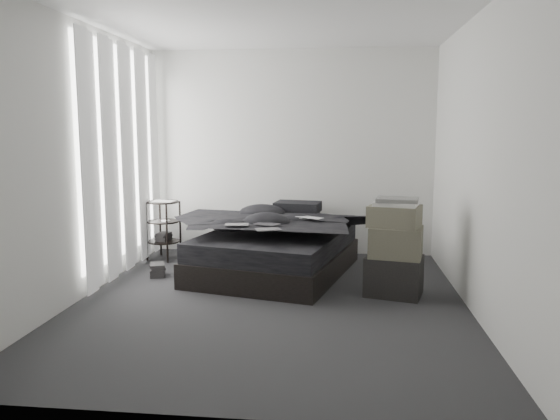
# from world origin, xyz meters

# --- Properties ---
(floor) EXTENTS (3.60, 4.20, 0.01)m
(floor) POSITION_xyz_m (0.00, 0.00, 0.00)
(floor) COLOR #2E2E30
(floor) RESTS_ON ground
(ceiling) EXTENTS (3.60, 4.20, 0.01)m
(ceiling) POSITION_xyz_m (0.00, 0.00, 2.60)
(ceiling) COLOR white
(ceiling) RESTS_ON ground
(wall_back) EXTENTS (3.60, 0.01, 2.60)m
(wall_back) POSITION_xyz_m (0.00, 2.10, 1.30)
(wall_back) COLOR silver
(wall_back) RESTS_ON ground
(wall_front) EXTENTS (3.60, 0.01, 2.60)m
(wall_front) POSITION_xyz_m (0.00, -2.10, 1.30)
(wall_front) COLOR silver
(wall_front) RESTS_ON ground
(wall_left) EXTENTS (0.01, 4.20, 2.60)m
(wall_left) POSITION_xyz_m (-1.80, 0.00, 1.30)
(wall_left) COLOR silver
(wall_left) RESTS_ON ground
(wall_right) EXTENTS (0.01, 4.20, 2.60)m
(wall_right) POSITION_xyz_m (1.80, 0.00, 1.30)
(wall_right) COLOR silver
(wall_right) RESTS_ON ground
(window_left) EXTENTS (0.02, 2.00, 2.30)m
(window_left) POSITION_xyz_m (-1.78, 0.90, 1.35)
(window_left) COLOR white
(window_left) RESTS_ON wall_left
(curtain_left) EXTENTS (0.06, 2.12, 2.48)m
(curtain_left) POSITION_xyz_m (-1.73, 0.90, 1.28)
(curtain_left) COLOR white
(curtain_left) RESTS_ON wall_left
(bed) EXTENTS (1.87, 2.21, 0.26)m
(bed) POSITION_xyz_m (-0.08, 1.02, 0.13)
(bed) COLOR black
(bed) RESTS_ON floor
(mattress) EXTENTS (1.80, 2.14, 0.20)m
(mattress) POSITION_xyz_m (-0.08, 1.02, 0.36)
(mattress) COLOR black
(mattress) RESTS_ON bed
(duvet) EXTENTS (1.77, 1.93, 0.22)m
(duvet) POSITION_xyz_m (-0.09, 0.97, 0.58)
(duvet) COLOR black
(duvet) RESTS_ON mattress
(pillow_lower) EXTENTS (0.65, 0.52, 0.13)m
(pillow_lower) POSITION_xyz_m (0.06, 1.75, 0.53)
(pillow_lower) COLOR black
(pillow_lower) RESTS_ON mattress
(pillow_upper) EXTENTS (0.59, 0.44, 0.12)m
(pillow_upper) POSITION_xyz_m (0.12, 1.72, 0.66)
(pillow_upper) COLOR black
(pillow_upper) RESTS_ON pillow_lower
(laptop) EXTENTS (0.37, 0.33, 0.02)m
(laptop) POSITION_xyz_m (0.28, 0.98, 0.70)
(laptop) COLOR silver
(laptop) RESTS_ON duvet
(comic_a) EXTENTS (0.26, 0.19, 0.01)m
(comic_a) POSITION_xyz_m (-0.42, 0.58, 0.69)
(comic_a) COLOR black
(comic_a) RESTS_ON duvet
(comic_b) EXTENTS (0.29, 0.25, 0.01)m
(comic_b) POSITION_xyz_m (-0.12, 0.65, 0.70)
(comic_b) COLOR black
(comic_b) RESTS_ON duvet
(comic_c) EXTENTS (0.28, 0.23, 0.01)m
(comic_c) POSITION_xyz_m (-0.07, 0.35, 0.70)
(comic_c) COLOR black
(comic_c) RESTS_ON duvet
(side_stand) EXTENTS (0.48, 0.48, 0.72)m
(side_stand) POSITION_xyz_m (-1.54, 1.55, 0.36)
(side_stand) COLOR black
(side_stand) RESTS_ON floor
(papers) EXTENTS (0.29, 0.23, 0.01)m
(papers) POSITION_xyz_m (-1.53, 1.54, 0.72)
(papers) COLOR white
(papers) RESTS_ON side_stand
(floor_books) EXTENTS (0.23, 0.26, 0.15)m
(floor_books) POSITION_xyz_m (-1.35, 0.76, 0.08)
(floor_books) COLOR black
(floor_books) RESTS_ON floor
(box_lower) EXTENTS (0.61, 0.53, 0.38)m
(box_lower) POSITION_xyz_m (1.16, 0.34, 0.19)
(box_lower) COLOR black
(box_lower) RESTS_ON floor
(box_mid) EXTENTS (0.55, 0.47, 0.29)m
(box_mid) POSITION_xyz_m (1.17, 0.32, 0.53)
(box_mid) COLOR #5A5747
(box_mid) RESTS_ON box_lower
(box_upper) EXTENTS (0.56, 0.50, 0.20)m
(box_upper) POSITION_xyz_m (1.15, 0.34, 0.78)
(box_upper) COLOR #5A5747
(box_upper) RESTS_ON box_mid
(art_book_white) EXTENTS (0.46, 0.41, 0.04)m
(art_book_white) POSITION_xyz_m (1.16, 0.34, 0.90)
(art_book_white) COLOR silver
(art_book_white) RESTS_ON box_upper
(art_book_snake) EXTENTS (0.43, 0.36, 0.04)m
(art_book_snake) POSITION_xyz_m (1.17, 0.32, 0.94)
(art_book_snake) COLOR silver
(art_book_snake) RESTS_ON art_book_white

